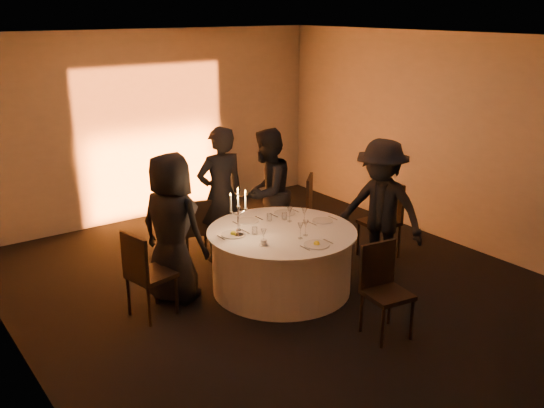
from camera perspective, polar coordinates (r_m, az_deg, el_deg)
floor at (r=7.56m, az=0.90°, el=-7.98°), size 7.00×7.00×0.00m
ceiling at (r=6.79m, az=1.02°, el=15.39°), size 7.00×7.00×0.00m
wall_back at (r=9.98m, az=-11.25°, el=7.25°), size 7.00×0.00×7.00m
wall_left at (r=5.83m, az=-23.41°, el=-1.66°), size 0.00×7.00×7.00m
wall_right at (r=9.10m, az=16.36°, el=5.83°), size 0.00×7.00×7.00m
uplighter_fixture at (r=10.09m, az=-10.03°, el=-1.10°), size 0.25×0.12×0.10m
banquet_table at (r=7.39m, az=0.91°, el=-5.30°), size 1.80×1.80×0.77m
chair_left at (r=6.81m, az=-11.91°, el=-6.13°), size 0.52×0.52×1.01m
chair_back_left at (r=8.22m, az=-7.05°, el=-2.13°), size 0.48×0.48×0.89m
chair_back_right at (r=8.60m, az=2.71°, el=-0.32°), size 0.66×0.66×1.07m
chair_right at (r=8.46m, az=10.52°, el=-1.03°), size 0.47×0.47×1.05m
chair_front at (r=6.49m, az=10.41°, el=-7.44°), size 0.49×0.49×0.99m
guest_left at (r=7.07m, az=-9.41°, el=-2.27°), size 0.88×1.03×1.78m
guest_back_left at (r=8.12m, az=-4.85°, el=0.88°), size 0.71×0.50×1.85m
guest_back_right at (r=8.34m, az=-0.48°, el=1.13°), size 1.07×0.99×1.77m
guest_right at (r=7.69m, az=10.18°, el=-0.55°), size 1.00×1.31×1.80m
plate_left at (r=7.11m, az=-3.67°, el=-2.82°), size 0.36×0.29×0.08m
plate_back_left at (r=7.56m, az=-2.28°, el=-1.59°), size 0.36×0.27×0.01m
plate_back_right at (r=7.84m, az=1.20°, el=-0.84°), size 0.35×0.27×0.01m
plate_right at (r=7.58m, az=4.78°, el=-1.57°), size 0.36×0.25×0.01m
plate_front at (r=6.82m, az=4.22°, el=-3.76°), size 0.36×0.29×0.08m
coffee_cup at (r=6.80m, az=-0.79°, el=-3.65°), size 0.11×0.11×0.07m
candelabra at (r=7.02m, az=-3.18°, el=-1.44°), size 0.25×0.12×0.60m
wine_glass_a at (r=6.96m, az=2.69°, el=-2.20°), size 0.07×0.07×0.19m
wine_glass_b at (r=6.76m, az=-0.79°, el=-2.80°), size 0.07×0.07×0.19m
wine_glass_c at (r=7.06m, az=3.19°, el=-1.93°), size 0.07×0.07×0.19m
wine_glass_d at (r=7.50m, az=1.68°, el=-0.67°), size 0.07×0.07×0.19m
wine_glass_e at (r=7.46m, az=3.08°, el=-0.81°), size 0.07×0.07×0.19m
tumbler_a at (r=7.56m, az=-0.25°, el=-1.25°), size 0.07×0.07×0.09m
tumbler_b at (r=7.61m, az=1.17°, el=-1.14°), size 0.07×0.07×0.09m
tumbler_c at (r=7.12m, az=-1.63°, el=-2.53°), size 0.07×0.07×0.09m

